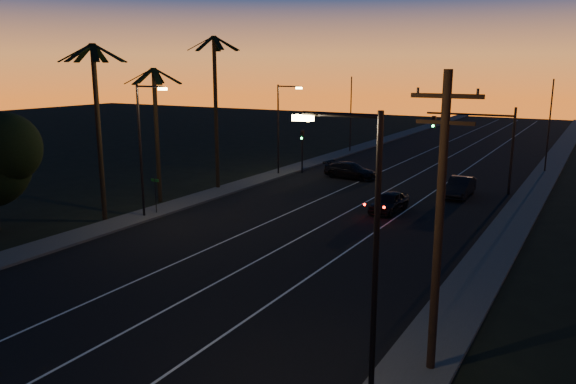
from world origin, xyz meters
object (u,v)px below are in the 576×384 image
Objects in this scene: utility_pole at (439,220)px; cross_car at (350,170)px; right_car at (460,187)px; signal_mast at (483,134)px; lead_car at (389,202)px.

utility_pole is 1.91× the size of cross_car.
utility_pole is 2.12× the size of right_car.
signal_mast reaches higher than right_car.
right_car is (-5.35, 27.12, -4.53)m from utility_pole.
lead_car is 8.02m from right_car.
cross_car is at bearing 118.12° from utility_pole.
right_car is at bearing 66.22° from lead_car.
utility_pole is 34.15m from cross_car.
signal_mast is (-4.46, 29.99, -0.53)m from utility_pole.
right_car is at bearing -14.41° from cross_car.
right_car is at bearing -107.22° from signal_mast.
lead_car is 0.92× the size of cross_car.
right_car is 10.94m from cross_car.
right_car is (3.23, 7.34, 0.06)m from lead_car.
signal_mast is 1.50× the size of right_car.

